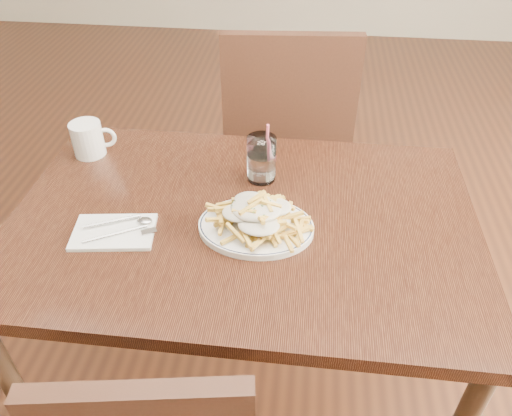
# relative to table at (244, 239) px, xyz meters

# --- Properties ---
(floor) EXTENTS (7.00, 7.00, 0.00)m
(floor) POSITION_rel_table_xyz_m (0.00, 0.00, -0.67)
(floor) COLOR black
(floor) RESTS_ON ground
(table) EXTENTS (1.20, 0.80, 0.75)m
(table) POSITION_rel_table_xyz_m (0.00, 0.00, 0.00)
(table) COLOR black
(table) RESTS_ON ground
(chair_far) EXTENTS (0.51, 0.51, 1.01)m
(chair_far) POSITION_rel_table_xyz_m (0.07, 0.72, -0.10)
(chair_far) COLOR black
(chair_far) RESTS_ON ground
(fries_plate) EXTENTS (0.33, 0.30, 0.02)m
(fries_plate) POSITION_rel_table_xyz_m (0.04, -0.05, 0.09)
(fries_plate) COLOR white
(fries_plate) RESTS_ON table
(loaded_fries) EXTENTS (0.27, 0.23, 0.07)m
(loaded_fries) POSITION_rel_table_xyz_m (0.04, -0.05, 0.14)
(loaded_fries) COLOR gold
(loaded_fries) RESTS_ON fries_plate
(napkin) EXTENTS (0.21, 0.15, 0.01)m
(napkin) POSITION_rel_table_xyz_m (-0.31, -0.10, 0.08)
(napkin) COLOR white
(napkin) RESTS_ON table
(cutlery) EXTENTS (0.19, 0.15, 0.01)m
(cutlery) POSITION_rel_table_xyz_m (-0.31, -0.10, 0.09)
(cutlery) COLOR silver
(cutlery) RESTS_ON napkin
(water_glass) EXTENTS (0.08, 0.08, 0.18)m
(water_glass) POSITION_rel_table_xyz_m (0.03, 0.17, 0.14)
(water_glass) COLOR white
(water_glass) RESTS_ON table
(coffee_mug) EXTENTS (0.13, 0.09, 0.10)m
(coffee_mug) POSITION_rel_table_xyz_m (-0.50, 0.24, 0.13)
(coffee_mug) COLOR white
(coffee_mug) RESTS_ON table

